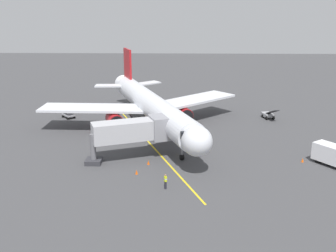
{
  "coord_description": "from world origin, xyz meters",
  "views": [
    {
      "loc": [
        -2.51,
        60.19,
        18.91
      ],
      "look_at": [
        -1.08,
        7.95,
        3.0
      ],
      "focal_mm": 41.58,
      "sensor_mm": 36.0,
      "label": 1
    }
  ],
  "objects_px": {
    "ground_crew_marshaller": "(165,181)",
    "baggage_cart_portside": "(68,114)",
    "belt_loader_near_nose": "(268,115)",
    "safety_cone_nose_left": "(303,160)",
    "box_truck_starboard_side": "(331,155)",
    "safety_cone_nose_right": "(148,162)",
    "jet_bridge": "(136,131)",
    "safety_cone_wing_port": "(137,172)",
    "airplane": "(151,106)",
    "ground_crew_wing_walker": "(188,140)"
  },
  "relations": [
    {
      "from": "baggage_cart_portside",
      "to": "ground_crew_wing_walker",
      "type": "bearing_deg",
      "value": 146.06
    },
    {
      "from": "safety_cone_nose_left",
      "to": "safety_cone_wing_port",
      "type": "bearing_deg",
      "value": 11.84
    },
    {
      "from": "airplane",
      "to": "safety_cone_nose_left",
      "type": "distance_m",
      "value": 24.56
    },
    {
      "from": "ground_crew_marshaller",
      "to": "safety_cone_wing_port",
      "type": "height_order",
      "value": "ground_crew_marshaller"
    },
    {
      "from": "safety_cone_nose_left",
      "to": "ground_crew_marshaller",
      "type": "bearing_deg",
      "value": 25.22
    },
    {
      "from": "safety_cone_nose_right",
      "to": "ground_crew_marshaller",
      "type": "bearing_deg",
      "value": 109.31
    },
    {
      "from": "baggage_cart_portside",
      "to": "jet_bridge",
      "type": "bearing_deg",
      "value": 126.85
    },
    {
      "from": "baggage_cart_portside",
      "to": "box_truck_starboard_side",
      "type": "height_order",
      "value": "box_truck_starboard_side"
    },
    {
      "from": "ground_crew_marshaller",
      "to": "box_truck_starboard_side",
      "type": "xyz_separation_m",
      "value": [
        -20.46,
        -7.22,
        0.5
      ]
    },
    {
      "from": "belt_loader_near_nose",
      "to": "safety_cone_nose_left",
      "type": "distance_m",
      "value": 20.55
    },
    {
      "from": "ground_crew_wing_walker",
      "to": "belt_loader_near_nose",
      "type": "relative_size",
      "value": 0.36
    },
    {
      "from": "baggage_cart_portside",
      "to": "safety_cone_wing_port",
      "type": "height_order",
      "value": "baggage_cart_portside"
    },
    {
      "from": "airplane",
      "to": "safety_cone_nose_right",
      "type": "bearing_deg",
      "value": 92.56
    },
    {
      "from": "baggage_cart_portside",
      "to": "box_truck_starboard_side",
      "type": "bearing_deg",
      "value": 151.79
    },
    {
      "from": "baggage_cart_portside",
      "to": "safety_cone_nose_left",
      "type": "bearing_deg",
      "value": 150.82
    },
    {
      "from": "jet_bridge",
      "to": "baggage_cart_portside",
      "type": "height_order",
      "value": "jet_bridge"
    },
    {
      "from": "jet_bridge",
      "to": "box_truck_starboard_side",
      "type": "height_order",
      "value": "jet_bridge"
    },
    {
      "from": "jet_bridge",
      "to": "ground_crew_wing_walker",
      "type": "xyz_separation_m",
      "value": [
        -6.85,
        -4.85,
        -2.88
      ]
    },
    {
      "from": "ground_crew_wing_walker",
      "to": "airplane",
      "type": "bearing_deg",
      "value": -52.52
    },
    {
      "from": "ground_crew_marshaller",
      "to": "baggage_cart_portside",
      "type": "relative_size",
      "value": 0.59
    },
    {
      "from": "airplane",
      "to": "jet_bridge",
      "type": "distance_m",
      "value": 12.5
    },
    {
      "from": "box_truck_starboard_side",
      "to": "safety_cone_wing_port",
      "type": "xyz_separation_m",
      "value": [
        24.02,
        3.45,
        -1.11
      ]
    },
    {
      "from": "belt_loader_near_nose",
      "to": "ground_crew_marshaller",
      "type": "bearing_deg",
      "value": 58.87
    },
    {
      "from": "jet_bridge",
      "to": "safety_cone_nose_left",
      "type": "bearing_deg",
      "value": 177.79
    },
    {
      "from": "ground_crew_marshaller",
      "to": "baggage_cart_portside",
      "type": "distance_m",
      "value": 33.51
    },
    {
      "from": "jet_bridge",
      "to": "baggage_cart_portside",
      "type": "distance_m",
      "value": 24.04
    },
    {
      "from": "ground_crew_marshaller",
      "to": "safety_cone_nose_left",
      "type": "distance_m",
      "value": 19.11
    },
    {
      "from": "baggage_cart_portside",
      "to": "safety_cone_nose_left",
      "type": "relative_size",
      "value": 5.24
    },
    {
      "from": "baggage_cart_portside",
      "to": "safety_cone_wing_port",
      "type": "bearing_deg",
      "value": 121.37
    },
    {
      "from": "jet_bridge",
      "to": "belt_loader_near_nose",
      "type": "distance_m",
      "value": 29.25
    },
    {
      "from": "jet_bridge",
      "to": "box_truck_starboard_side",
      "type": "xyz_separation_m",
      "value": [
        -24.52,
        1.74,
        -2.38
      ]
    },
    {
      "from": "baggage_cart_portside",
      "to": "safety_cone_wing_port",
      "type": "xyz_separation_m",
      "value": [
        -14.79,
        24.27,
        -0.38
      ]
    },
    {
      "from": "airplane",
      "to": "jet_bridge",
      "type": "relative_size",
      "value": 3.44
    },
    {
      "from": "ground_crew_marshaller",
      "to": "safety_cone_wing_port",
      "type": "xyz_separation_m",
      "value": [
        3.56,
        -3.77,
        -0.61
      ]
    },
    {
      "from": "jet_bridge",
      "to": "safety_cone_nose_left",
      "type": "relative_size",
      "value": 20.53
    },
    {
      "from": "baggage_cart_portside",
      "to": "safety_cone_nose_right",
      "type": "xyz_separation_m",
      "value": [
        -15.96,
        21.23,
        -0.38
      ]
    },
    {
      "from": "jet_bridge",
      "to": "box_truck_starboard_side",
      "type": "distance_m",
      "value": 24.69
    },
    {
      "from": "belt_loader_near_nose",
      "to": "safety_cone_nose_left",
      "type": "relative_size",
      "value": 8.6
    },
    {
      "from": "box_truck_starboard_side",
      "to": "safety_cone_nose_right",
      "type": "distance_m",
      "value": 22.88
    },
    {
      "from": "box_truck_starboard_side",
      "to": "safety_cone_nose_left",
      "type": "distance_m",
      "value": 3.49
    },
    {
      "from": "ground_crew_marshaller",
      "to": "baggage_cart_portside",
      "type": "bearing_deg",
      "value": -56.8
    },
    {
      "from": "airplane",
      "to": "ground_crew_marshaller",
      "type": "bearing_deg",
      "value": 98.07
    },
    {
      "from": "ground_crew_marshaller",
      "to": "baggage_cart_portside",
      "type": "height_order",
      "value": "ground_crew_marshaller"
    },
    {
      "from": "ground_crew_marshaller",
      "to": "belt_loader_near_nose",
      "type": "xyz_separation_m",
      "value": [
        -17.33,
        -28.69,
        -0.17
      ]
    },
    {
      "from": "ground_crew_marshaller",
      "to": "airplane",
      "type": "bearing_deg",
      "value": -81.93
    },
    {
      "from": "safety_cone_nose_right",
      "to": "safety_cone_wing_port",
      "type": "relative_size",
      "value": 1.0
    },
    {
      "from": "belt_loader_near_nose",
      "to": "baggage_cart_portside",
      "type": "bearing_deg",
      "value": 1.05
    },
    {
      "from": "jet_bridge",
      "to": "safety_cone_nose_left",
      "type": "height_order",
      "value": "jet_bridge"
    },
    {
      "from": "jet_bridge",
      "to": "safety_cone_wing_port",
      "type": "xyz_separation_m",
      "value": [
        -0.5,
        5.19,
        -3.49
      ]
    },
    {
      "from": "safety_cone_nose_left",
      "to": "safety_cone_nose_right",
      "type": "bearing_deg",
      "value": 3.87
    }
  ]
}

